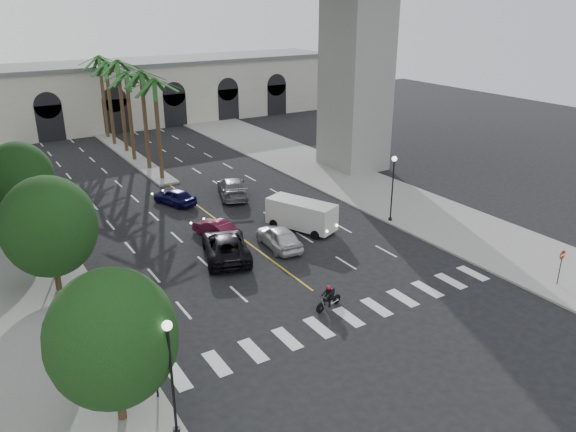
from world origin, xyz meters
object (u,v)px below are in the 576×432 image
object	(u,v)px
traffic_signal_near	(153,351)
car_e	(175,197)
lamp_post_left_near	(171,369)
lamp_post_right	(393,183)
cargo_van	(302,214)
do_not_enter_sign	(561,260)
pedestrian_b	(88,289)
lamp_post_left_far	(59,207)
motorcycle_rider	(329,297)
car_d	(232,187)
car_a	(279,237)
traffic_signal_far	(125,309)
car_c	(226,246)
pedestrian_a	(98,321)
car_b	(216,229)

from	to	relation	value
traffic_signal_near	car_e	xyz separation A→B (m)	(9.80, 23.25, -1.81)
traffic_signal_near	lamp_post_left_near	bearing A→B (deg)	-92.29
lamp_post_right	cargo_van	size ratio (longest dim) A/B	0.94
car_e	do_not_enter_sign	xyz separation A→B (m)	(14.50, -26.15, 1.05)
pedestrian_b	do_not_enter_sign	distance (m)	27.95
lamp_post_left_far	motorcycle_rider	xyz separation A→B (m)	(11.08, -16.10, -2.57)
lamp_post_left_far	pedestrian_b	distance (m)	8.81
lamp_post_left_near	car_d	world-z (taller)	lamp_post_left_near
pedestrian_b	car_a	bearing A→B (deg)	45.73
lamp_post_right	car_a	bearing A→B (deg)	177.08
lamp_post_left_near	traffic_signal_far	bearing A→B (deg)	89.12
car_a	cargo_van	distance (m)	3.68
motorcycle_rider	cargo_van	world-z (taller)	cargo_van
car_d	pedestrian_b	bearing A→B (deg)	59.40
car_c	traffic_signal_near	bearing A→B (deg)	70.60
car_d	pedestrian_b	size ratio (longest dim) A/B	3.42
car_e	lamp_post_left_near	bearing A→B (deg)	48.09
do_not_enter_sign	cargo_van	bearing A→B (deg)	114.56
motorcycle_rider	car_d	xyz separation A→B (m)	(3.93, 20.12, 0.18)
lamp_post_left_far	traffic_signal_near	size ratio (longest dim) A/B	1.47
car_d	car_e	distance (m)	5.16
cargo_van	traffic_signal_far	bearing A→B (deg)	-174.14
lamp_post_right	car_e	xyz separation A→B (m)	(-12.90, 12.75, -2.52)
pedestrian_a	traffic_signal_far	bearing A→B (deg)	-92.62
motorcycle_rider	lamp_post_left_far	bearing A→B (deg)	110.63
traffic_signal_far	car_c	distance (m)	11.77
traffic_signal_far	car_c	size ratio (longest dim) A/B	0.59
car_b	pedestrian_b	bearing A→B (deg)	12.59
car_b	pedestrian_a	distance (m)	14.03
motorcycle_rider	car_b	bearing A→B (deg)	81.42
traffic_signal_near	car_d	world-z (taller)	traffic_signal_near
do_not_enter_sign	car_a	bearing A→B (deg)	126.22
do_not_enter_sign	lamp_post_right	bearing A→B (deg)	93.43
pedestrian_b	car_e	bearing A→B (deg)	93.54
car_d	car_c	bearing A→B (deg)	81.70
car_a	car_d	xyz separation A→B (m)	(2.11, 11.51, 0.04)
lamp_post_left_near	car_a	size ratio (longest dim) A/B	1.15
lamp_post_left_far	car_e	xyz separation A→B (m)	(9.90, 4.75, -2.52)
lamp_post_right	car_a	size ratio (longest dim) A/B	1.15
car_b	traffic_signal_far	bearing A→B (deg)	34.81
traffic_signal_near	motorcycle_rider	size ratio (longest dim) A/B	1.85
traffic_signal_far	car_a	xyz separation A→B (m)	(12.80, 7.00, -1.72)
traffic_signal_near	car_a	bearing A→B (deg)	40.69
lamp_post_right	traffic_signal_near	world-z (taller)	lamp_post_right
lamp_post_left_near	motorcycle_rider	bearing A→B (deg)	23.86
car_b	pedestrian_a	bearing A→B (deg)	26.34
car_b	lamp_post_right	bearing A→B (deg)	146.92
traffic_signal_near	car_e	bearing A→B (deg)	67.15
lamp_post_left_far	car_a	world-z (taller)	lamp_post_left_far
car_a	pedestrian_a	bearing A→B (deg)	24.38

